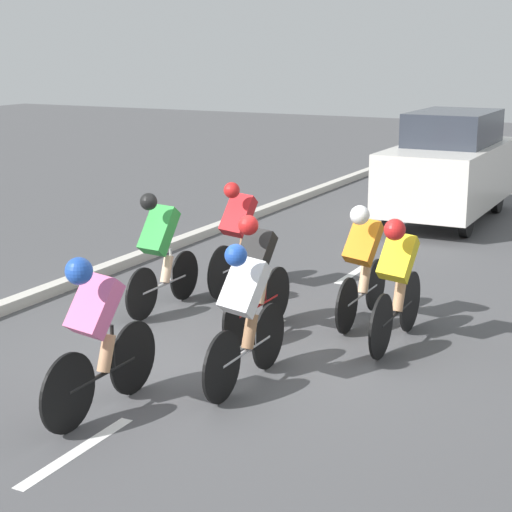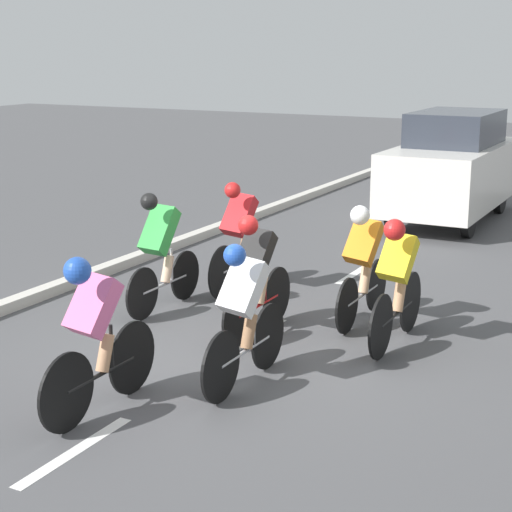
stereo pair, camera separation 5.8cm
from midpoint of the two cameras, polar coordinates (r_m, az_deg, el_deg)
ground_plane at (r=9.46m, az=-1.03°, el=-6.13°), size 60.00×60.00×0.00m
lane_stripe_near at (r=7.33m, az=-11.74°, el=-12.60°), size 0.12×1.40×0.01m
lane_stripe_mid at (r=9.80m, az=0.14°, el=-5.38°), size 0.12×1.40×0.01m
lane_stripe_far at (r=12.61m, az=6.85°, el=-1.08°), size 0.12×1.40×0.01m
curb at (r=11.54m, az=-14.13°, el=-2.48°), size 0.20×27.08×0.14m
cyclist_white at (r=8.16m, az=-0.63°, el=-3.72°), size 0.38×1.65×1.48m
cyclist_black at (r=9.59m, az=0.18°, el=-1.07°), size 0.37×1.64×1.46m
cyclist_yellow at (r=9.39m, az=9.55°, el=-1.51°), size 0.37×1.73×1.48m
cyclist_orange at (r=10.12m, az=7.29°, el=-0.28°), size 0.38×1.65×1.48m
cyclist_green at (r=10.59m, az=-6.22°, el=0.51°), size 0.35×1.61×1.53m
cyclist_pink at (r=7.67m, az=-10.49°, el=-4.88°), size 0.38×1.66×1.52m
cyclist_red at (r=11.39m, az=-0.96°, el=1.45°), size 0.37×1.72×1.53m
support_car at (r=16.46m, az=13.02°, el=5.83°), size 1.70×4.03×2.04m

